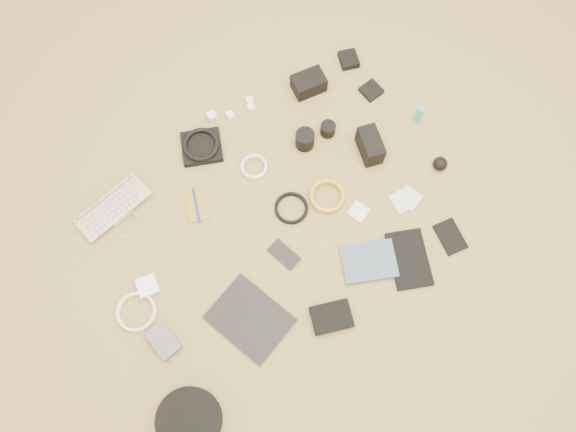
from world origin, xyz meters
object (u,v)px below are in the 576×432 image
paperback (373,281)px  laptop (120,216)px  headphone_case (189,420)px  tablet (250,319)px  phone (284,254)px  dslr_camera (309,83)px

paperback → laptop: bearing=66.3°
laptop → headphone_case: size_ratio=1.35×
tablet → headphone_case: 0.39m
paperback → phone: bearing=63.9°
dslr_camera → headphone_case: bearing=-132.3°
dslr_camera → headphone_case: size_ratio=0.59×
dslr_camera → tablet: dslr_camera is taller
laptop → dslr_camera: (0.90, 0.08, 0.03)m
dslr_camera → paperback: 0.83m
tablet → dslr_camera: bearing=26.2°
laptop → tablet: (0.21, -0.59, -0.01)m
laptop → tablet: size_ratio=1.09×
tablet → paperback: (0.44, -0.13, 0.00)m
laptop → headphone_case: headphone_case is taller
dslr_camera → tablet: 0.96m
dslr_camera → headphone_case: dslr_camera is taller
dslr_camera → paperback: size_ratio=0.66×
phone → laptop: bearing=118.6°
tablet → headphone_case: bearing=-170.4°
laptop → headphone_case: (-0.14, -0.77, 0.02)m
phone → headphone_case: size_ratio=0.54×
tablet → paperback: size_ratio=1.37×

